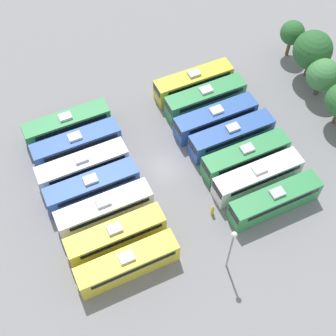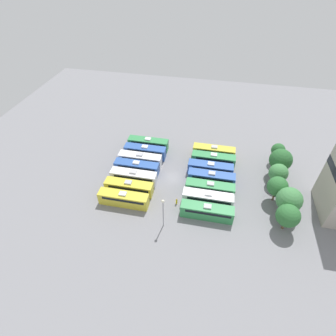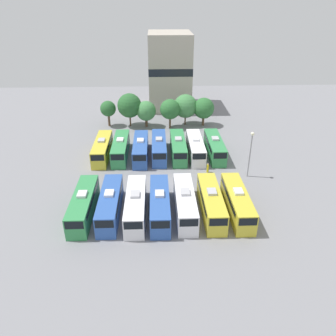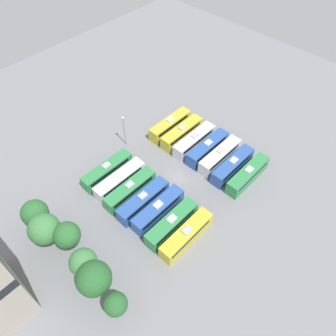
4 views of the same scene
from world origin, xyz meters
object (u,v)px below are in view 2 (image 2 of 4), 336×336
bus_2 (140,159)px  bus_6 (124,199)px  bus_13 (207,211)px  worker_person (177,201)px  bus_8 (213,159)px  bus_9 (210,168)px  bus_5 (129,187)px  bus_12 (208,199)px  tree_3 (278,187)px  tree_5 (288,216)px  tree_1 (281,160)px  tree_4 (289,200)px  bus_11 (210,188)px  bus_10 (211,178)px  bus_4 (134,177)px  bus_7 (214,152)px  tree_2 (278,173)px  light_pole (163,209)px  bus_1 (145,151)px  bus_0 (148,144)px  tree_0 (278,150)px  bus_3 (137,167)px

bus_2 → bus_6: size_ratio=1.00×
bus_13 → worker_person: (-2.26, -6.90, -0.93)m
bus_2 → bus_8: (-3.71, 18.70, 0.00)m
bus_9 → bus_6: bearing=-52.4°
bus_5 → bus_12: bearing=90.3°
tree_3 → tree_5: (7.70, 1.24, -0.26)m
bus_5 → bus_8: size_ratio=1.00×
tree_1 → tree_4: bearing=1.7°
bus_11 → worker_person: 8.41m
bus_10 → bus_4: bearing=-79.9°
bus_7 → tree_1: (4.14, 16.00, 3.09)m
bus_8 → tree_1: (0.78, 15.91, 3.09)m
tree_1 → tree_4: (12.65, 0.37, -0.39)m
tree_2 → bus_8: bearing=-106.4°
bus_4 → tree_3: bearing=91.1°
bus_9 → tree_3: tree_3 is taller
worker_person → light_pole: (6.43, -1.65, 4.58)m
bus_4 → tree_5: bearing=78.2°
bus_7 → bus_9: same height
bus_4 → worker_person: 12.44m
bus_5 → bus_4: bearing=179.5°
bus_1 → bus_0: bearing=-178.8°
bus_5 → tree_0: tree_0 is taller
tree_0 → tree_5: size_ratio=0.91×
bus_10 → bus_12: bearing=-2.2°
bus_13 → tree_3: tree_3 is taller
bus_1 → bus_4: (10.23, -0.09, 0.00)m
bus_0 → worker_person: bearing=31.4°
bus_3 → bus_11: (3.75, 18.66, 0.00)m
bus_10 → bus_13: (10.44, -0.12, 0.00)m
bus_5 → bus_2: bearing=-178.5°
bus_1 → bus_6: 17.45m
tree_0 → tree_4: (17.51, 0.26, 0.33)m
bus_8 → tree_2: size_ratio=1.88×
bus_2 → bus_9: same height
bus_8 → tree_3: tree_3 is taller
bus_9 → bus_12: same height
bus_2 → bus_5: 10.34m
bus_6 → bus_10: (-10.51, 18.54, 0.00)m
bus_8 → bus_7: bearing=-178.4°
bus_9 → bus_13: same height
bus_5 → worker_person: bearing=83.7°
bus_0 → tree_2: (7.87, 33.64, 2.00)m
bus_0 → tree_0: 34.49m
bus_9 → bus_13: size_ratio=1.00×
bus_8 → bus_12: size_ratio=1.00×
bus_4 → bus_13: bearing=68.7°
bus_10 → tree_4: bearing=68.9°
worker_person → tree_0: bearing=130.1°
bus_3 → bus_10: 18.70m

